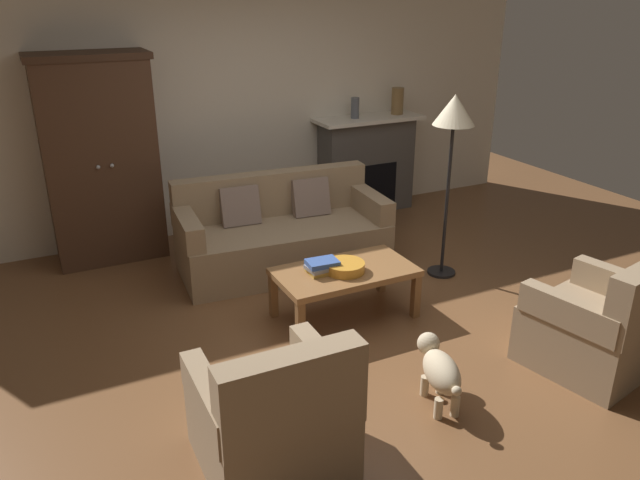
{
  "coord_description": "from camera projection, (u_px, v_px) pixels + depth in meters",
  "views": [
    {
      "loc": [
        -2.06,
        -3.75,
        2.48
      ],
      "look_at": [
        0.03,
        0.46,
        0.55
      ],
      "focal_mm": 34.61,
      "sensor_mm": 36.0,
      "label": 1
    }
  ],
  "objects": [
    {
      "name": "armchair_near_right",
      "position": [
        599.0,
        327.0,
        4.24
      ],
      "size": [
        0.91,
        0.91,
        0.88
      ],
      "color": "#997F60",
      "rests_on": "ground"
    },
    {
      "name": "dog",
      "position": [
        440.0,
        369.0,
        3.89
      ],
      "size": [
        0.3,
        0.56,
        0.39
      ],
      "color": "beige",
      "rests_on": "ground"
    },
    {
      "name": "fireplace",
      "position": [
        366.0,
        164.0,
        7.22
      ],
      "size": [
        1.26,
        0.48,
        1.12
      ],
      "color": "#4C4947",
      "rests_on": "ground"
    },
    {
      "name": "armchair_near_left",
      "position": [
        274.0,
        420.0,
        3.33
      ],
      "size": [
        0.79,
        0.78,
        0.88
      ],
      "color": "#997F60",
      "rests_on": "ground"
    },
    {
      "name": "mantel_vase_slate",
      "position": [
        355.0,
        108.0,
        6.88
      ],
      "size": [
        0.09,
        0.09,
        0.23
      ],
      "primitive_type": "cylinder",
      "color": "#565B66",
      "rests_on": "fireplace"
    },
    {
      "name": "ground_plane",
      "position": [
        342.0,
        324.0,
        4.9
      ],
      "size": [
        9.6,
        9.6,
        0.0
      ],
      "primitive_type": "plane",
      "color": "brown"
    },
    {
      "name": "coffee_table",
      "position": [
        345.0,
        275.0,
        4.89
      ],
      "size": [
        1.1,
        0.6,
        0.42
      ],
      "color": "olive",
      "rests_on": "ground"
    },
    {
      "name": "couch",
      "position": [
        281.0,
        235.0,
        5.81
      ],
      "size": [
        1.98,
        1.0,
        0.86
      ],
      "color": "#937A5B",
      "rests_on": "ground"
    },
    {
      "name": "fruit_bowl",
      "position": [
        345.0,
        267.0,
        4.81
      ],
      "size": [
        0.31,
        0.31,
        0.08
      ],
      "primitive_type": "cylinder",
      "color": "orange",
      "rests_on": "coffee_table"
    },
    {
      "name": "book_stack",
      "position": [
        322.0,
        266.0,
        4.79
      ],
      "size": [
        0.26,
        0.19,
        0.1
      ],
      "color": "gold",
      "rests_on": "coffee_table"
    },
    {
      "name": "floor_lamp",
      "position": [
        454.0,
        121.0,
        5.24
      ],
      "size": [
        0.36,
        0.36,
        1.66
      ],
      "color": "black",
      "rests_on": "ground"
    },
    {
      "name": "back_wall",
      "position": [
        229.0,
        99.0,
        6.48
      ],
      "size": [
        7.2,
        0.1,
        2.8
      ],
      "primitive_type": "cube",
      "color": "silver",
      "rests_on": "ground"
    },
    {
      "name": "armoire",
      "position": [
        101.0,
        160.0,
        5.79
      ],
      "size": [
        1.06,
        0.57,
        1.96
      ],
      "color": "#472D1E",
      "rests_on": "ground"
    },
    {
      "name": "mantel_vase_bronze",
      "position": [
        397.0,
        101.0,
        7.1
      ],
      "size": [
        0.14,
        0.14,
        0.3
      ],
      "primitive_type": "cylinder",
      "color": "olive",
      "rests_on": "fireplace"
    }
  ]
}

